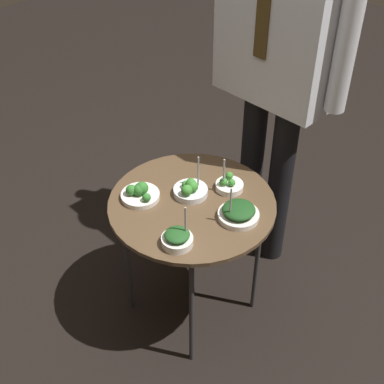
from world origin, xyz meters
The scene contains 8 objects.
ground_plane centered at (0.00, 0.00, 0.00)m, with size 8.00×8.00×0.00m, color black.
serving_cart centered at (0.00, 0.00, 0.58)m, with size 0.65×0.65×0.62m.
bowl_broccoli_back_left centered at (-0.04, 0.03, 0.65)m, with size 0.13×0.13×0.16m.
bowl_broccoli_front_right centered at (-0.16, -0.13, 0.65)m, with size 0.15×0.15×0.07m.
bowl_spinach_mid_left centered at (0.18, 0.06, 0.65)m, with size 0.15×0.15×0.16m.
bowl_broccoli_near_rim centered at (0.04, 0.16, 0.64)m, with size 0.11×0.11×0.15m.
bowl_spinach_center centered at (0.13, -0.20, 0.65)m, with size 0.11×0.11×0.16m.
waiter_figure centered at (-0.05, 0.52, 1.10)m, with size 0.64×0.24×1.74m.
Camera 1 is at (1.11, -1.10, 1.95)m, focal length 50.00 mm.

